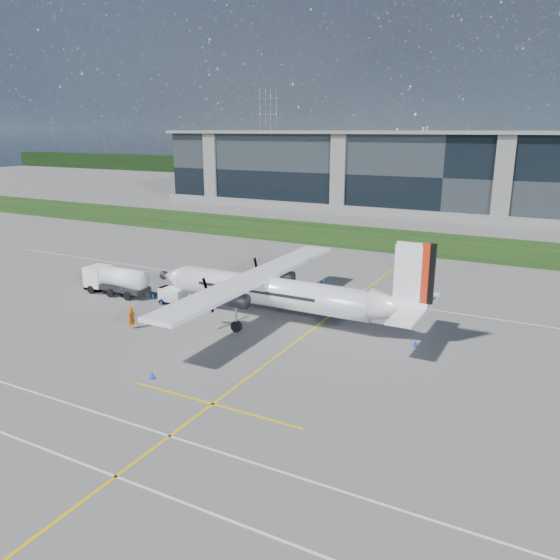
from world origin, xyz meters
The scene contains 16 objects.
ground centered at (0.00, 40.00, 0.00)m, with size 400.00×400.00×0.00m, color #5E5B59.
grass_strip centered at (0.00, 48.00, 0.02)m, with size 400.00×18.00×0.04m, color #13340E.
terminal_building centered at (0.00, 80.00, 7.50)m, with size 120.00×20.00×15.00m, color black.
tree_line centered at (0.00, 140.00, 3.00)m, with size 400.00×6.00×6.00m, color black.
pylon_west centered at (-80.00, 150.00, 15.00)m, with size 9.00×4.60×30.00m, color gray, non-canonical shape.
yellow_taxiway_centerline centered at (3.00, 10.00, 0.01)m, with size 0.20×70.00×0.01m, color yellow.
white_lane_line centered at (0.00, -14.00, 0.01)m, with size 90.00×0.15×0.01m, color white.
turboprop_aircraft centered at (-0.35, 9.00, 3.96)m, with size 25.48×26.43×7.93m, color white, non-canonical shape.
fuel_tanker_truck centered at (-18.85, 8.22, 1.38)m, with size 7.35×2.39×2.76m, color white, non-canonical shape.
baggage_tug centered at (-11.50, 8.39, 0.77)m, with size 2.57×1.54×1.54m, color white, non-canonical shape.
ground_crew_person centered at (-10.24, 1.58, 1.07)m, with size 0.87×0.62×2.13m, color #F25907.
safety_cone_nose_port centered at (-12.23, 7.62, 0.25)m, with size 0.36×0.36×0.50m, color blue.
safety_cone_stbdwing centered at (-1.93, 21.79, 0.25)m, with size 0.36×0.36×0.50m, color blue.
safety_cone_portwing centered at (-2.50, -4.99, 0.25)m, with size 0.36×0.36×0.50m, color blue.
safety_cone_tail centered at (11.43, 8.57, 0.25)m, with size 0.36×0.36×0.50m, color blue.
safety_cone_fwd centered at (-14.29, 8.83, 0.25)m, with size 0.36×0.36×0.50m, color blue.
Camera 1 is at (20.35, -30.12, 15.86)m, focal length 35.00 mm.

